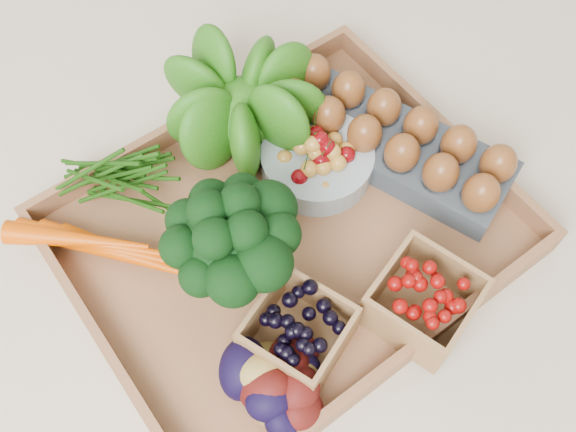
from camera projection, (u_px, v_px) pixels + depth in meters
ground at (288, 238)px, 0.86m from camera, size 4.00×4.00×0.00m
tray at (288, 235)px, 0.85m from camera, size 0.55×0.45×0.01m
carrots at (96, 244)px, 0.81m from camera, size 0.21×0.15×0.05m
lettuce at (241, 98)px, 0.86m from camera, size 0.15×0.15×0.15m
broccoli at (233, 257)px, 0.76m from camera, size 0.16×0.16×0.13m
cherry_bowl at (317, 161)px, 0.88m from camera, size 0.15×0.15×0.04m
egg_carton at (389, 145)px, 0.89m from camera, size 0.23×0.36×0.04m
potatoes at (279, 380)px, 0.71m from camera, size 0.15×0.15×0.09m
punnet_blackberry at (298, 332)px, 0.74m from camera, size 0.14×0.14×0.07m
punnet_raspberry at (423, 301)px, 0.76m from camera, size 0.14×0.14×0.08m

